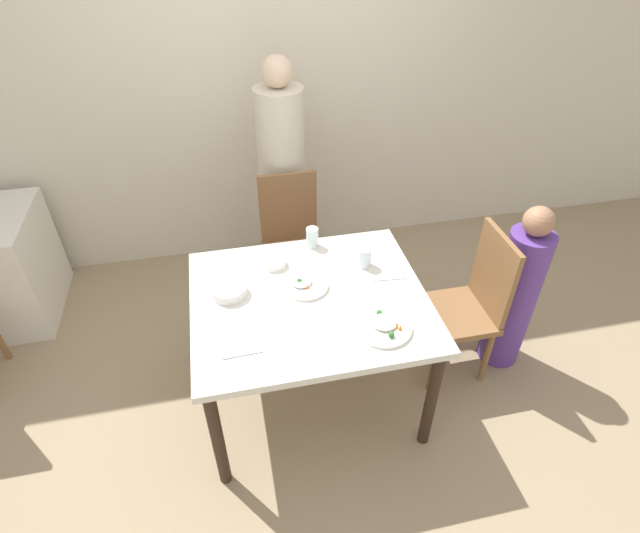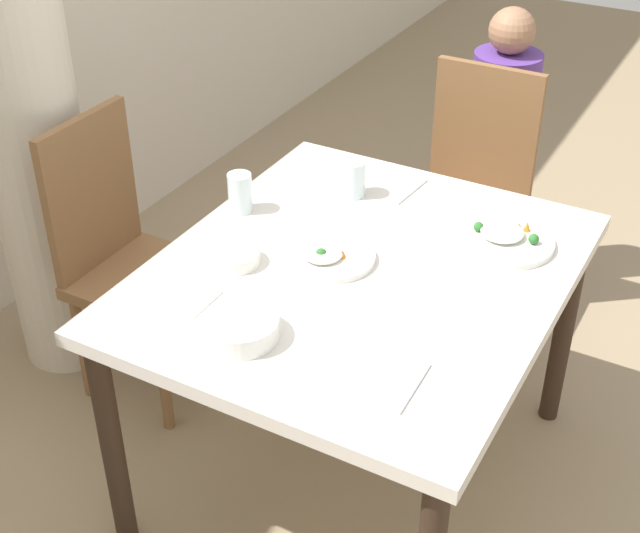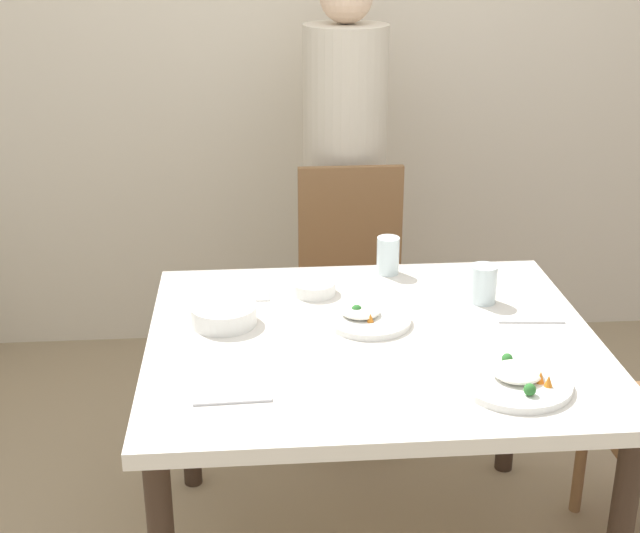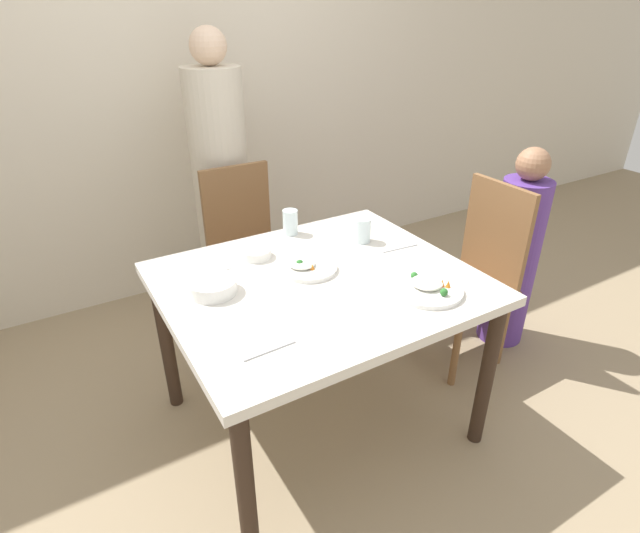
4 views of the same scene
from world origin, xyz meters
name	(u,v)px [view 1 (image 1 of 4)]	position (x,y,z in m)	size (l,w,h in m)	color
ground_plane	(311,391)	(0.00, 0.00, 0.00)	(10.00, 10.00, 0.00)	#998466
wall_back	(262,77)	(0.00, 1.59, 1.35)	(10.00, 0.06, 2.70)	beige
dining_table	(309,310)	(0.00, 0.00, 0.66)	(1.18, 1.01, 0.74)	silver
chair_adult_spot	(292,241)	(0.05, 0.85, 0.50)	(0.40, 0.40, 0.94)	brown
chair_child_spot	(469,303)	(0.93, 0.04, 0.50)	(0.40, 0.40, 0.94)	brown
person_adult	(283,185)	(0.05, 1.17, 0.74)	(0.31, 0.31, 1.60)	beige
person_child	(515,295)	(1.22, 0.04, 0.50)	(0.24, 0.24, 1.09)	#5B3893
bowl_curry	(229,290)	(-0.39, 0.11, 0.77)	(0.18, 0.18, 0.05)	white
plate_rice_adult	(384,326)	(0.30, -0.29, 0.76)	(0.27, 0.27, 0.05)	white
plate_rice_child	(305,285)	(-0.01, 0.09, 0.76)	(0.23, 0.23, 0.05)	white
bowl_rice_small	(274,263)	(-0.13, 0.30, 0.76)	(0.13, 0.13, 0.04)	white
glass_water_tall	(364,257)	(0.34, 0.20, 0.80)	(0.08, 0.08, 0.11)	silver
glass_water_short	(312,237)	(0.11, 0.44, 0.80)	(0.07, 0.07, 0.12)	silver
napkin_folded	(237,267)	(-0.33, 0.32, 0.75)	(0.14, 0.14, 0.01)	white
fork_steel	(242,354)	(-0.36, -0.31, 0.75)	(0.18, 0.03, 0.01)	silver
spoon_steel	(390,279)	(0.44, 0.05, 0.75)	(0.18, 0.04, 0.01)	silver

